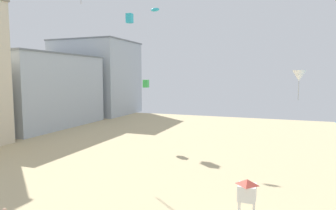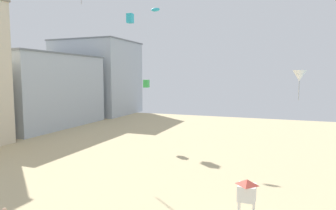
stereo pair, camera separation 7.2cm
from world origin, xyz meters
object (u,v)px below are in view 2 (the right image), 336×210
Objects in this scene: lifeguard_stand at (247,190)px; kite_white_delta at (299,76)px; kite_cyan_box at (130,18)px; kite_green_box at (146,84)px; kite_cyan_parafoil at (155,10)px.

kite_white_delta is at bearing 96.92° from lifeguard_stand.
kite_white_delta is (3.59, 13.42, 7.24)m from lifeguard_stand.
kite_cyan_box is (-20.51, 23.36, 16.29)m from lifeguard_stand.
kite_cyan_box is 12.82m from kite_green_box.
kite_cyan_parafoil reaches higher than lifeguard_stand.
kite_cyan_box reaches higher than kite_green_box.
kite_cyan_box is at bearing 133.21° from kite_green_box.
kite_cyan_parafoil is (-14.59, 19.66, 16.37)m from lifeguard_stand.
lifeguard_stand is at bearing -48.72° from kite_cyan_box.
kite_green_box is 0.35× the size of kite_white_delta.
lifeguard_stand is 2.44× the size of kite_green_box.
kite_cyan_box is 6.99m from kite_cyan_parafoil.
lifeguard_stand is 0.85× the size of kite_white_delta.
kite_cyan_box reaches higher than kite_cyan_parafoil.
kite_cyan_box is 1.38× the size of kite_green_box.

